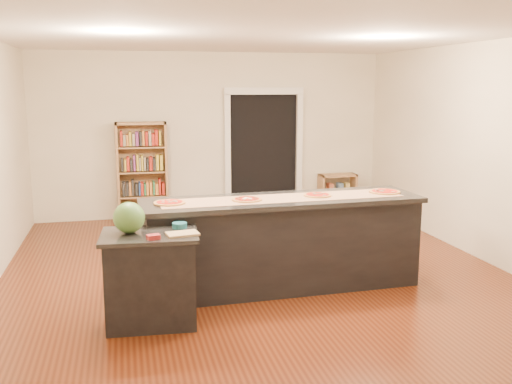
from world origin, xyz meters
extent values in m
cube|color=beige|center=(0.00, 0.00, 1.40)|extent=(6.00, 7.00, 2.80)
cube|color=#52220E|center=(0.00, 0.00, 0.00)|extent=(6.00, 7.00, 0.01)
cube|color=white|center=(0.00, 0.00, 2.80)|extent=(6.00, 7.00, 0.01)
cube|color=black|center=(0.90, 3.48, 1.05)|extent=(1.20, 0.02, 2.10)
cube|color=silver|center=(0.25, 3.44, 1.05)|extent=(0.10, 0.08, 2.10)
cube|color=silver|center=(1.55, 3.44, 1.05)|extent=(0.10, 0.08, 2.10)
cube|color=silver|center=(0.90, 3.44, 2.15)|extent=(1.40, 0.08, 0.12)
cube|color=black|center=(0.17, -0.34, 0.48)|extent=(3.01, 0.75, 0.97)
cube|color=black|center=(0.17, -0.34, 1.00)|extent=(3.10, 0.84, 0.05)
cube|color=black|center=(-1.31, -1.02, 0.42)|extent=(0.82, 0.58, 0.85)
cube|color=black|center=(-1.31, -1.02, 0.87)|extent=(0.90, 0.66, 0.04)
cube|color=#A77E51|center=(-1.22, 3.30, 0.83)|extent=(0.83, 0.29, 1.65)
cube|color=#A77E51|center=(2.24, 3.31, 0.33)|extent=(0.67, 0.29, 0.67)
cylinder|color=#6081D6|center=(-0.19, 3.18, 0.18)|extent=(0.24, 0.24, 0.36)
cube|color=tan|center=(0.17, -0.35, 1.02)|extent=(2.71, 0.58, 0.00)
sphere|color=#144214|center=(-1.49, -0.97, 1.03)|extent=(0.29, 0.29, 0.29)
cube|color=tan|center=(-1.01, -1.15, 0.90)|extent=(0.31, 0.23, 0.02)
cube|color=maroon|center=(-1.28, -1.24, 0.91)|extent=(0.13, 0.10, 0.04)
cylinder|color=#195966|center=(-1.01, -0.89, 0.91)|extent=(0.14, 0.14, 0.05)
cylinder|color=#B18644|center=(-1.06, -0.37, 1.03)|extent=(0.33, 0.33, 0.02)
cylinder|color=#A5190C|center=(-1.06, -0.37, 1.04)|extent=(0.27, 0.27, 0.00)
cylinder|color=#B18644|center=(-0.24, -0.38, 1.03)|extent=(0.32, 0.32, 0.02)
cylinder|color=#A5190C|center=(-0.24, -0.38, 1.04)|extent=(0.26, 0.26, 0.00)
cylinder|color=#B18644|center=(0.59, -0.32, 1.03)|extent=(0.30, 0.30, 0.02)
cylinder|color=#A5190C|center=(0.59, -0.32, 1.04)|extent=(0.25, 0.25, 0.00)
cylinder|color=#B18644|center=(1.41, -0.30, 1.03)|extent=(0.36, 0.36, 0.02)
cylinder|color=#A5190C|center=(1.41, -0.30, 1.04)|extent=(0.30, 0.30, 0.00)
camera|label=1|loc=(-1.51, -6.26, 2.24)|focal=40.00mm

